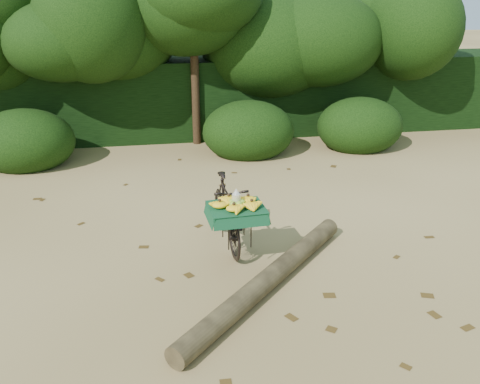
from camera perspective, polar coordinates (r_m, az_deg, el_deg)
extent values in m
plane|color=tan|center=(6.81, -4.46, -6.91)|extent=(80.00, 80.00, 0.00)
imported|color=black|center=(6.87, -1.53, -2.22)|extent=(0.53, 1.59, 0.94)
cube|color=black|center=(6.21, -0.40, -1.83)|extent=(0.36, 0.43, 0.02)
cube|color=#134928|center=(6.20, -0.40, -1.69)|extent=(0.71, 0.60, 0.01)
ellipsoid|color=#81AB29|center=(6.20, 0.20, -1.22)|extent=(0.09, 0.07, 0.10)
ellipsoid|color=#81AB29|center=(6.24, -0.33, -1.07)|extent=(0.09, 0.07, 0.10)
ellipsoid|color=#81AB29|center=(6.20, -0.95, -1.20)|extent=(0.09, 0.07, 0.10)
ellipsoid|color=#81AB29|center=(6.14, -0.82, -1.44)|extent=(0.09, 0.07, 0.10)
ellipsoid|color=#81AB29|center=(6.14, -0.10, -1.45)|extent=(0.09, 0.07, 0.10)
cylinder|color=#EAE5C6|center=(6.18, -0.42, -0.86)|extent=(0.11, 0.11, 0.14)
cylinder|color=brown|center=(6.01, 3.28, -9.68)|extent=(2.53, 2.59, 0.24)
cube|color=black|center=(12.51, -7.74, 10.50)|extent=(26.00, 1.80, 1.80)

